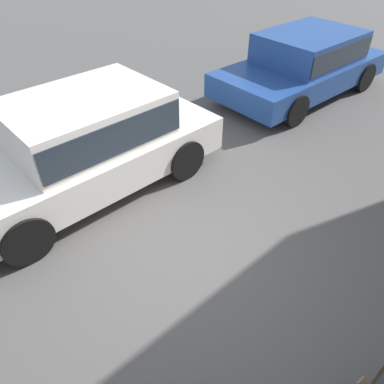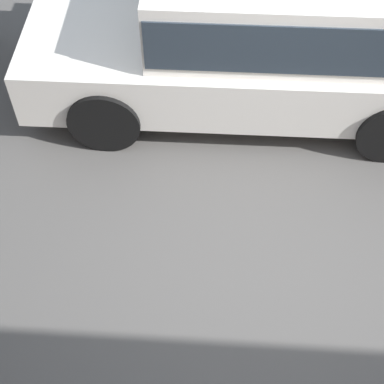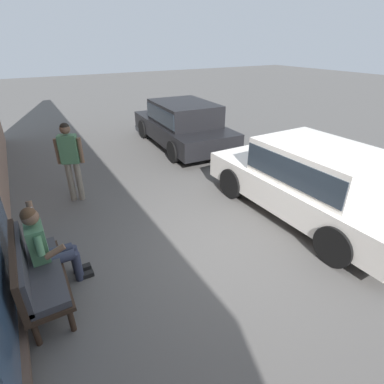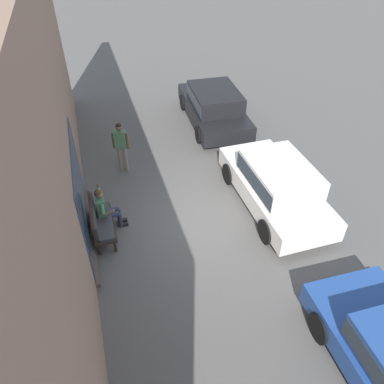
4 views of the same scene
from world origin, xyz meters
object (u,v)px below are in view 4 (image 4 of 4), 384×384
Objects in this scene: bench at (99,220)px; parked_car_far at (214,105)px; parked_car_mid at (277,183)px; pedestrian_standing at (121,144)px; person_on_phone at (105,208)px.

parked_car_far reaches higher than bench.
parked_car_mid is at bearing -92.23° from bench.
pedestrian_standing is (2.82, -1.04, 0.48)m from bench.
parked_car_far is (5.19, 0.04, -0.03)m from parked_car_mid.
parked_car_mid is 5.19m from parked_car_far.
pedestrian_standing is (-2.18, 3.87, 0.24)m from parked_car_far.
pedestrian_standing is at bearing 119.46° from parked_car_far.
parked_car_mid reaches higher than person_on_phone.
parked_car_far is at bearing -60.54° from pedestrian_standing.
bench is at bearing 159.80° from pedestrian_standing.
pedestrian_standing is at bearing -17.89° from person_on_phone.
bench is 3.04m from pedestrian_standing.
parked_car_far reaches higher than person_on_phone.
parked_car_mid reaches higher than parked_car_far.
person_on_phone is 0.29× the size of parked_car_far.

